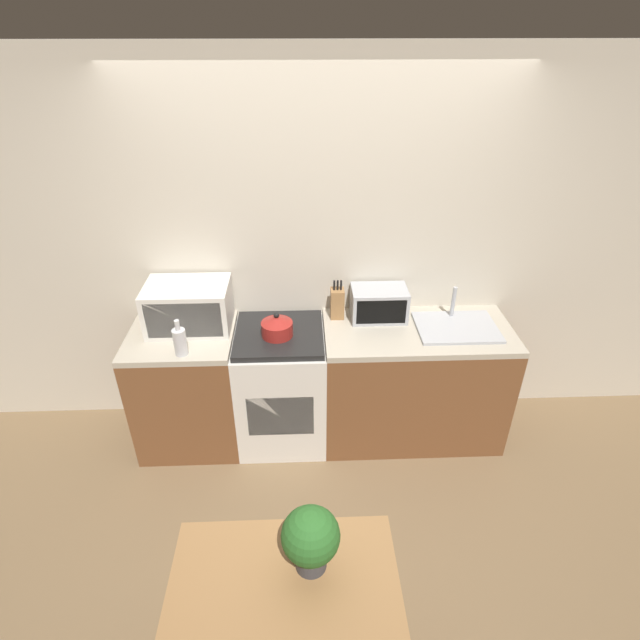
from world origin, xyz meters
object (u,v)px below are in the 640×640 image
at_px(kettle, 277,326).
at_px(microwave, 189,307).
at_px(bottle, 180,341).
at_px(dining_table, 285,599).
at_px(toaster_oven, 379,304).
at_px(stove_range, 282,386).

xyz_separation_m(kettle, microwave, (-0.59, 0.13, 0.09)).
distance_m(microwave, bottle, 0.33).
bearing_deg(dining_table, toaster_oven, 71.00).
bearing_deg(bottle, microwave, 89.51).
xyz_separation_m(toaster_oven, dining_table, (-0.62, -1.81, -0.36)).
xyz_separation_m(stove_range, microwave, (-0.60, 0.10, 0.61)).
height_order(stove_range, toaster_oven, toaster_oven).
height_order(stove_range, bottle, bottle).
xyz_separation_m(microwave, bottle, (-0.00, -0.32, -0.06)).
bearing_deg(stove_range, dining_table, -87.76).
distance_m(kettle, dining_table, 1.65).
distance_m(kettle, microwave, 0.61).
bearing_deg(kettle, bottle, -162.03).
relative_size(bottle, dining_table, 0.26).
bearing_deg(microwave, toaster_oven, 2.96).
bearing_deg(kettle, stove_range, 74.59).
bearing_deg(bottle, toaster_oven, 16.86).
bearing_deg(microwave, kettle, -12.73).
relative_size(kettle, dining_table, 0.22).
xyz_separation_m(microwave, toaster_oven, (1.28, 0.07, -0.04)).
relative_size(toaster_oven, dining_table, 0.41).
height_order(stove_range, kettle, kettle).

